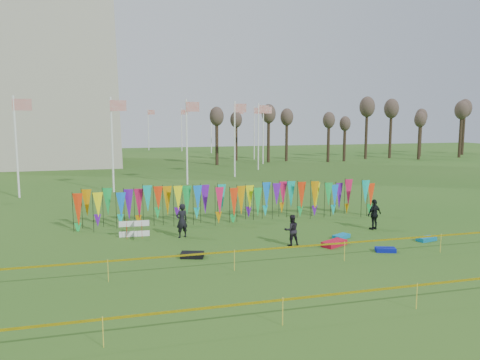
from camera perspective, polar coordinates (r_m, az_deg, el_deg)
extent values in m
plane|color=#295618|center=(21.90, 3.28, -9.14)|extent=(160.00, 160.00, 0.00)
cylinder|color=white|center=(70.99, 1.76, 5.77)|extent=(0.16, 0.16, 8.00)
plane|color=#AF1D12|center=(71.14, 2.24, 8.43)|extent=(1.40, 0.00, 1.40)
cylinder|color=white|center=(77.70, -0.49, 5.93)|extent=(0.16, 0.16, 8.00)
plane|color=#AF1D12|center=(77.83, -0.06, 8.37)|extent=(1.40, 0.00, 1.40)
cylinder|color=white|center=(83.64, -3.53, 6.04)|extent=(0.16, 0.16, 8.00)
plane|color=#AF1D12|center=(83.73, -3.14, 8.30)|extent=(1.40, 0.00, 1.40)
cylinder|color=white|center=(88.59, -7.13, 6.09)|extent=(0.16, 0.16, 8.00)
plane|color=#AF1D12|center=(88.65, -6.78, 8.23)|extent=(1.40, 0.00, 1.40)
cylinder|color=white|center=(92.39, -11.11, 6.06)|extent=(0.16, 0.16, 8.00)
plane|color=#AF1D12|center=(92.42, -10.79, 8.12)|extent=(1.40, 0.00, 1.40)
cylinder|color=white|center=(94.95, -15.32, 5.98)|extent=(0.16, 0.16, 8.00)
plane|color=#AF1D12|center=(94.93, -15.03, 7.98)|extent=(1.40, 0.00, 1.40)
cylinder|color=white|center=(96.18, -19.66, 5.82)|extent=(0.16, 0.16, 8.00)
plane|color=#AF1D12|center=(96.11, -19.39, 7.80)|extent=(1.40, 0.00, 1.40)
cylinder|color=white|center=(96.06, -24.04, 5.60)|extent=(0.16, 0.16, 8.00)
plane|color=#AF1D12|center=(95.95, -23.79, 7.59)|extent=(1.40, 0.00, 1.40)
cylinder|color=white|center=(40.61, -25.61, 3.62)|extent=(0.16, 0.16, 8.00)
plane|color=#AF1D12|center=(40.45, -25.04, 8.32)|extent=(1.40, 0.00, 1.40)
cylinder|color=white|center=(40.89, -15.32, 4.12)|extent=(0.16, 0.16, 8.00)
plane|color=#AF1D12|center=(40.84, -14.63, 8.78)|extent=(1.40, 0.00, 1.40)
cylinder|color=white|center=(44.19, -6.50, 4.59)|extent=(0.16, 0.16, 8.00)
plane|color=#AF1D12|center=(44.24, -5.79, 8.88)|extent=(1.40, 0.00, 1.40)
cylinder|color=white|center=(49.72, -0.65, 4.97)|extent=(0.16, 0.16, 8.00)
plane|color=#AF1D12|center=(49.83, 0.02, 8.77)|extent=(1.40, 0.00, 1.40)
cylinder|color=white|center=(56.52, 2.26, 5.29)|extent=(0.16, 0.16, 8.00)
plane|color=#AF1D12|center=(56.66, 2.86, 8.63)|extent=(1.40, 0.00, 1.40)
cylinder|color=white|center=(63.80, 2.84, 5.55)|extent=(0.16, 0.16, 8.00)
plane|color=#AF1D12|center=(63.95, 3.37, 8.51)|extent=(1.40, 0.00, 1.40)
cylinder|color=black|center=(27.65, -19.77, -3.66)|extent=(0.03, 0.03, 2.23)
cone|color=#F3350D|center=(27.58, -19.21, -3.16)|extent=(0.64, 0.64, 1.60)
cylinder|color=black|center=(27.61, -18.60, -3.63)|extent=(0.03, 0.03, 2.23)
cone|color=orange|center=(27.55, -18.04, -3.13)|extent=(0.64, 0.64, 1.60)
cylinder|color=black|center=(27.58, -17.43, -3.59)|extent=(0.03, 0.03, 2.23)
cone|color=#FAF50C|center=(27.52, -16.87, -3.09)|extent=(0.64, 0.64, 1.60)
cylinder|color=black|center=(27.56, -16.26, -3.55)|extent=(0.03, 0.03, 2.23)
cone|color=green|center=(27.51, -15.70, -3.05)|extent=(0.64, 0.64, 1.60)
cylinder|color=black|center=(27.55, -15.09, -3.51)|extent=(0.03, 0.03, 2.23)
cone|color=#0E71F3|center=(27.51, -14.53, -3.01)|extent=(0.64, 0.64, 1.60)
cylinder|color=black|center=(27.55, -13.92, -3.47)|extent=(0.03, 0.03, 2.23)
cone|color=#6214B0|center=(27.52, -13.35, -2.97)|extent=(0.64, 0.64, 1.60)
cylinder|color=black|center=(27.57, -12.75, -3.43)|extent=(0.03, 0.03, 2.23)
cone|color=#DA1852|center=(27.54, -12.18, -2.92)|extent=(0.64, 0.64, 1.60)
cylinder|color=black|center=(27.60, -11.58, -3.38)|extent=(0.03, 0.03, 2.23)
cone|color=#0CB4A6|center=(27.57, -11.02, -2.88)|extent=(0.64, 0.64, 1.60)
cylinder|color=black|center=(27.64, -10.42, -3.34)|extent=(0.03, 0.03, 2.23)
cone|color=#F3350D|center=(27.62, -9.85, -2.83)|extent=(0.64, 0.64, 1.60)
cylinder|color=black|center=(27.69, -9.26, -3.29)|extent=(0.03, 0.03, 2.23)
cone|color=orange|center=(27.67, -8.69, -2.79)|extent=(0.64, 0.64, 1.60)
cylinder|color=black|center=(27.75, -8.10, -3.24)|extent=(0.03, 0.03, 2.23)
cone|color=#FAF50C|center=(27.74, -7.53, -2.74)|extent=(0.64, 0.64, 1.60)
cylinder|color=black|center=(27.82, -6.95, -3.19)|extent=(0.03, 0.03, 2.23)
cone|color=green|center=(27.82, -6.39, -2.69)|extent=(0.64, 0.64, 1.60)
cylinder|color=black|center=(27.90, -5.80, -3.14)|extent=(0.03, 0.03, 2.23)
cone|color=#0E71F3|center=(27.91, -5.24, -2.64)|extent=(0.64, 0.64, 1.60)
cylinder|color=black|center=(28.00, -4.67, -3.09)|extent=(0.03, 0.03, 2.23)
cone|color=#6214B0|center=(28.01, -4.11, -2.59)|extent=(0.64, 0.64, 1.60)
cylinder|color=black|center=(28.10, -3.54, -3.04)|extent=(0.03, 0.03, 2.23)
cone|color=#DA1852|center=(28.12, -2.98, -2.54)|extent=(0.64, 0.64, 1.60)
cylinder|color=black|center=(28.22, -2.42, -2.99)|extent=(0.03, 0.03, 2.23)
cone|color=#0CB4A6|center=(28.24, -1.87, -2.49)|extent=(0.64, 0.64, 1.60)
cylinder|color=black|center=(28.35, -1.31, -2.94)|extent=(0.03, 0.03, 2.23)
cone|color=#F3350D|center=(28.37, -0.76, -2.44)|extent=(0.64, 0.64, 1.60)
cylinder|color=black|center=(28.49, -0.21, -2.88)|extent=(0.03, 0.03, 2.23)
cone|color=orange|center=(28.52, 0.34, -2.39)|extent=(0.64, 0.64, 1.60)
cylinder|color=black|center=(28.63, 0.88, -2.83)|extent=(0.03, 0.03, 2.23)
cone|color=#FAF50C|center=(28.67, 1.42, -2.34)|extent=(0.64, 0.64, 1.60)
cylinder|color=black|center=(28.79, 1.96, -2.77)|extent=(0.03, 0.03, 2.23)
cone|color=green|center=(28.83, 2.49, -2.29)|extent=(0.64, 0.64, 1.60)
cylinder|color=black|center=(28.96, 3.02, -2.72)|extent=(0.03, 0.03, 2.23)
cone|color=#0E71F3|center=(29.01, 3.55, -2.23)|extent=(0.64, 0.64, 1.60)
cylinder|color=black|center=(29.14, 4.07, -2.66)|extent=(0.03, 0.03, 2.23)
cone|color=#6214B0|center=(29.19, 4.60, -2.18)|extent=(0.64, 0.64, 1.60)
cylinder|color=black|center=(29.33, 5.11, -2.61)|extent=(0.03, 0.03, 2.23)
cone|color=#DA1852|center=(29.38, 5.63, -2.13)|extent=(0.64, 0.64, 1.60)
cylinder|color=black|center=(29.52, 6.14, -2.55)|extent=(0.03, 0.03, 2.23)
cone|color=#0CB4A6|center=(29.59, 6.65, -2.08)|extent=(0.64, 0.64, 1.60)
cylinder|color=black|center=(29.73, 7.15, -2.50)|extent=(0.03, 0.03, 2.23)
cone|color=#F3350D|center=(29.80, 7.65, -2.02)|extent=(0.64, 0.64, 1.60)
cylinder|color=black|center=(29.95, 8.15, -2.44)|extent=(0.03, 0.03, 2.23)
cone|color=orange|center=(30.02, 8.65, -1.97)|extent=(0.64, 0.64, 1.60)
cylinder|color=black|center=(30.17, 9.13, -2.39)|extent=(0.03, 0.03, 2.23)
cone|color=#FAF50C|center=(30.25, 9.62, -1.92)|extent=(0.64, 0.64, 1.60)
cylinder|color=black|center=(30.41, 10.09, -2.33)|extent=(0.03, 0.03, 2.23)
cone|color=green|center=(30.49, 10.58, -1.87)|extent=(0.64, 0.64, 1.60)
cylinder|color=black|center=(30.65, 11.05, -2.28)|extent=(0.03, 0.03, 2.23)
cone|color=#0E71F3|center=(30.73, 11.53, -1.81)|extent=(0.64, 0.64, 1.60)
cylinder|color=black|center=(30.90, 11.98, -2.22)|extent=(0.03, 0.03, 2.23)
cone|color=#6214B0|center=(30.99, 12.46, -1.76)|extent=(0.64, 0.64, 1.60)
cylinder|color=black|center=(31.16, 12.90, -2.17)|extent=(0.03, 0.03, 2.23)
cone|color=#DA1852|center=(31.25, 13.37, -1.71)|extent=(0.64, 0.64, 1.60)
cylinder|color=black|center=(31.42, 13.81, -2.11)|extent=(0.03, 0.03, 2.23)
cone|color=#0CB4A6|center=(31.52, 14.27, -1.66)|extent=(0.64, 0.64, 1.60)
cylinder|color=black|center=(31.70, 14.70, -2.06)|extent=(0.03, 0.03, 2.23)
cone|color=#F3350D|center=(31.80, 15.15, -1.61)|extent=(0.64, 0.64, 1.60)
cube|color=yellow|center=(20.11, 4.86, -8.25)|extent=(26.00, 0.01, 0.08)
cylinder|color=yellow|center=(19.08, -15.68, -10.56)|extent=(0.02, 0.02, 0.90)
cylinder|color=yellow|center=(19.65, -0.72, -9.74)|extent=(0.02, 0.02, 0.90)
cylinder|color=yellow|center=(21.40, 12.50, -8.47)|extent=(0.02, 0.02, 0.90)
cylinder|color=yellow|center=(24.07, 23.19, -7.10)|extent=(0.02, 0.02, 0.90)
cube|color=yellow|center=(15.42, 11.92, -13.42)|extent=(26.00, 0.01, 0.08)
cylinder|color=yellow|center=(14.06, -15.82, -17.34)|extent=(0.02, 0.02, 0.90)
cylinder|color=yellow|center=(14.81, 4.70, -15.73)|extent=(0.02, 0.02, 0.90)
cylinder|color=yellow|center=(17.06, 21.13, -13.01)|extent=(0.02, 0.02, 0.90)
cylinder|color=#3D2E1E|center=(65.19, -3.98, 4.88)|extent=(0.44, 0.44, 6.40)
ellipsoid|color=#4C3C33|center=(65.12, -4.01, 7.84)|extent=(1.92, 1.92, 2.56)
cylinder|color=#3D2E1E|center=(66.09, -0.56, 4.94)|extent=(0.44, 0.44, 6.40)
ellipsoid|color=#4C3C33|center=(66.02, -0.57, 7.85)|extent=(1.92, 1.92, 2.56)
cylinder|color=#3D2E1E|center=(67.21, 2.75, 4.98)|extent=(0.44, 0.44, 6.40)
ellipsoid|color=#4C3C33|center=(67.14, 2.77, 7.84)|extent=(1.92, 1.92, 2.56)
cylinder|color=#3D2E1E|center=(68.55, 5.95, 5.00)|extent=(0.44, 0.44, 6.40)
ellipsoid|color=#4C3C33|center=(68.48, 5.99, 7.80)|extent=(1.92, 1.92, 2.56)
cylinder|color=#3D2E1E|center=(70.09, 9.01, 5.00)|extent=(0.44, 0.44, 6.40)
ellipsoid|color=#4C3C33|center=(70.02, 9.07, 7.75)|extent=(1.92, 1.92, 2.56)
cylinder|color=#3D2E1E|center=(71.82, 11.93, 4.99)|extent=(0.44, 0.44, 6.40)
ellipsoid|color=#4C3C33|center=(71.75, 12.01, 7.67)|extent=(1.92, 1.92, 2.56)
cylinder|color=#3D2E1E|center=(73.72, 14.71, 4.97)|extent=(0.44, 0.44, 6.40)
ellipsoid|color=#4C3C33|center=(73.66, 14.80, 7.58)|extent=(1.92, 1.92, 2.56)
cylinder|color=#3D2E1E|center=(75.79, 17.35, 4.94)|extent=(0.44, 0.44, 6.40)
ellipsoid|color=#4C3C33|center=(75.73, 17.45, 7.48)|extent=(1.92, 1.92, 2.56)
cylinder|color=#3D2E1E|center=(78.01, 19.84, 4.90)|extent=(0.44, 0.44, 6.40)
ellipsoid|color=#4C3C33|center=(77.95, 19.95, 7.37)|extent=(1.92, 1.92, 2.56)
cylinder|color=#3D2E1E|center=(80.37, 22.18, 4.86)|extent=(0.44, 0.44, 6.40)
ellipsoid|color=#4C3C33|center=(80.31, 22.30, 7.25)|extent=(1.92, 1.92, 2.56)
cylinder|color=#3D2E1E|center=(82.85, 24.39, 4.81)|extent=(0.44, 0.44, 6.40)
ellipsoid|color=#4C3C33|center=(82.79, 24.52, 7.13)|extent=(1.92, 1.92, 2.56)
cylinder|color=#3D2E1E|center=(85.45, 26.47, 4.76)|extent=(0.44, 0.44, 6.40)
ellipsoid|color=#4C3C33|center=(85.40, 26.60, 7.00)|extent=(1.92, 1.92, 2.56)
cylinder|color=red|center=(25.20, -13.61, -6.05)|extent=(0.02, 0.02, 0.89)
cylinder|color=red|center=(25.23, -11.83, -5.99)|extent=(0.02, 0.02, 0.89)
cylinder|color=red|center=(25.96, -13.66, -5.65)|extent=(0.02, 0.02, 0.89)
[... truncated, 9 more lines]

